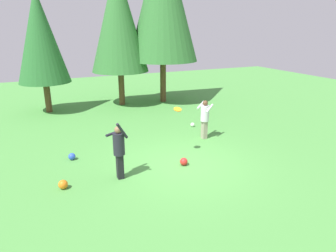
% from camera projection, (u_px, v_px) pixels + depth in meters
% --- Properties ---
extents(ground_plane, '(40.00, 40.00, 0.00)m').
position_uv_depth(ground_plane, '(183.00, 165.00, 10.06)').
color(ground_plane, '#4C9342').
extents(person_thrower, '(0.61, 0.61, 1.82)m').
position_uv_depth(person_thrower, '(119.00, 148.00, 8.88)').
color(person_thrower, black).
rests_on(person_thrower, ground_plane).
extents(person_catcher, '(0.72, 0.70, 1.59)m').
position_uv_depth(person_catcher, '(205.00, 116.00, 12.17)').
color(person_catcher, gray).
rests_on(person_catcher, ground_plane).
extents(frisbee, '(0.30, 0.29, 0.10)m').
position_uv_depth(frisbee, '(178.00, 109.00, 10.27)').
color(frisbee, orange).
extents(ball_orange, '(0.27, 0.27, 0.27)m').
position_uv_depth(ball_orange, '(63.00, 184.00, 8.53)').
color(ball_orange, orange).
rests_on(ball_orange, ground_plane).
extents(ball_white, '(0.19, 0.19, 0.19)m').
position_uv_depth(ball_white, '(192.00, 125.00, 13.87)').
color(ball_white, white).
rests_on(ball_white, ground_plane).
extents(ball_blue, '(0.24, 0.24, 0.24)m').
position_uv_depth(ball_blue, '(72.00, 156.00, 10.40)').
color(ball_blue, blue).
rests_on(ball_blue, ground_plane).
extents(ball_red, '(0.26, 0.26, 0.26)m').
position_uv_depth(ball_red, '(184.00, 162.00, 9.99)').
color(ball_red, red).
rests_on(ball_red, ground_plane).
extents(tree_center, '(3.19, 3.19, 7.61)m').
position_uv_depth(tree_center, '(118.00, 19.00, 16.41)').
color(tree_center, brown).
rests_on(tree_center, ground_plane).
extents(tree_left, '(2.61, 2.61, 6.24)m').
position_uv_depth(tree_left, '(40.00, 37.00, 15.13)').
color(tree_left, brown).
rests_on(tree_left, ground_plane).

